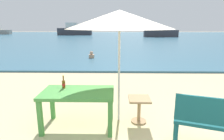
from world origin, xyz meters
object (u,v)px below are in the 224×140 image
object	(u,v)px
picnic_table_green	(78,97)
patio_umbrella	(119,20)
boat_cargo_ship	(74,31)
swimmer_person	(92,55)
bench_teal_center	(214,120)
boat_fishing_trawler	(0,31)
beer_bottle_amber	(64,84)
boat_ferry	(160,32)
side_table_wood	(139,106)

from	to	relation	value
picnic_table_green	patio_umbrella	bearing A→B (deg)	20.85
picnic_table_green	boat_cargo_ship	distance (m)	36.84
swimmer_person	boat_cargo_ship	world-z (taller)	boat_cargo_ship
bench_teal_center	swimmer_person	distance (m)	9.14
swimmer_person	boat_cargo_ship	size ratio (longest dim) A/B	0.06
picnic_table_green	boat_fishing_trawler	distance (m)	46.15
beer_bottle_amber	bench_teal_center	world-z (taller)	beer_bottle_amber
picnic_table_green	bench_teal_center	bearing A→B (deg)	-17.09
picnic_table_green	beer_bottle_amber	world-z (taller)	beer_bottle_amber
patio_umbrella	swimmer_person	world-z (taller)	patio_umbrella
patio_umbrella	swimmer_person	size ratio (longest dim) A/B	5.61
bench_teal_center	swimmer_person	size ratio (longest dim) A/B	3.05
swimmer_person	boat_ferry	world-z (taller)	boat_ferry
beer_bottle_amber	patio_umbrella	size ratio (longest dim) A/B	0.12
bench_teal_center	boat_ferry	distance (m)	31.15
patio_umbrella	boat_ferry	world-z (taller)	patio_umbrella
bench_teal_center	side_table_wood	bearing A→B (deg)	138.85
bench_teal_center	boat_ferry	size ratio (longest dim) A/B	0.22
side_table_wood	boat_ferry	size ratio (longest dim) A/B	0.09
picnic_table_green	boat_cargo_ship	size ratio (longest dim) A/B	0.20
bench_teal_center	boat_ferry	xyz separation A→B (m)	(6.14, 30.53, 0.28)
patio_umbrella	boat_cargo_ship	distance (m)	36.74
patio_umbrella	boat_ferry	bearing A→B (deg)	75.50
bench_teal_center	swimmer_person	world-z (taller)	bench_teal_center
swimmer_person	boat_fishing_trawler	bearing A→B (deg)	128.20
patio_umbrella	boat_ferry	distance (m)	30.52
swimmer_person	boat_ferry	size ratio (longest dim) A/B	0.07
picnic_table_green	bench_teal_center	distance (m)	2.41
boat_ferry	boat_fishing_trawler	distance (m)	34.64
beer_bottle_amber	boat_ferry	xyz separation A→B (m)	(8.77, 29.63, -0.03)
side_table_wood	bench_teal_center	distance (m)	1.42
picnic_table_green	patio_umbrella	distance (m)	1.70
boat_cargo_ship	boat_ferry	bearing A→B (deg)	-20.96
beer_bottle_amber	boat_fishing_trawler	world-z (taller)	boat_fishing_trawler
boat_cargo_ship	bench_teal_center	bearing A→B (deg)	-74.73
bench_teal_center	boat_fishing_trawler	bearing A→B (deg)	124.68
picnic_table_green	boat_cargo_ship	world-z (taller)	boat_cargo_ship
beer_bottle_amber	bench_teal_center	xyz separation A→B (m)	(2.62, -0.91, -0.31)
side_table_wood	boat_fishing_trawler	size ratio (longest dim) A/B	0.11
picnic_table_green	swimmer_person	bearing A→B (deg)	95.26
beer_bottle_amber	side_table_wood	distance (m)	1.64
patio_umbrella	boat_fishing_trawler	distance (m)	46.36
boat_ferry	bench_teal_center	bearing A→B (deg)	-101.38
boat_fishing_trawler	boat_cargo_ship	world-z (taller)	boat_cargo_ship
patio_umbrella	bench_teal_center	distance (m)	2.39
side_table_wood	boat_ferry	world-z (taller)	boat_ferry
boat_cargo_ship	beer_bottle_amber	bearing A→B (deg)	-78.32
picnic_table_green	boat_ferry	distance (m)	31.00
boat_fishing_trawler	bench_teal_center	bearing A→B (deg)	-55.32
bench_teal_center	beer_bottle_amber	bearing A→B (deg)	160.94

